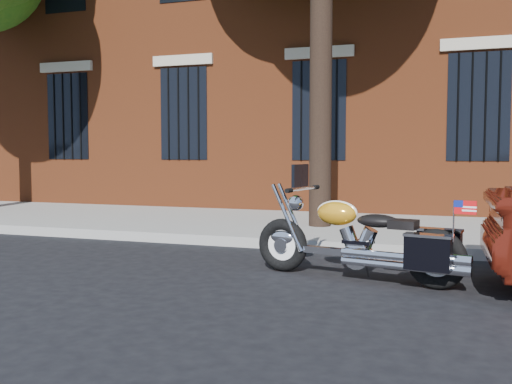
% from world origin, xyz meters
% --- Properties ---
extents(ground, '(120.00, 120.00, 0.00)m').
position_xyz_m(ground, '(0.00, 0.00, 0.00)').
color(ground, black).
rests_on(ground, ground).
extents(curb, '(40.00, 0.16, 0.15)m').
position_xyz_m(curb, '(0.00, 1.38, 0.07)').
color(curb, gray).
rests_on(curb, ground).
extents(sidewalk, '(40.00, 3.60, 0.15)m').
position_xyz_m(sidewalk, '(0.00, 3.26, 0.07)').
color(sidewalk, gray).
rests_on(sidewalk, ground).
extents(motorcycle, '(2.34, 1.00, 1.22)m').
position_xyz_m(motorcycle, '(1.68, -0.30, 0.41)').
color(motorcycle, black).
rests_on(motorcycle, ground).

